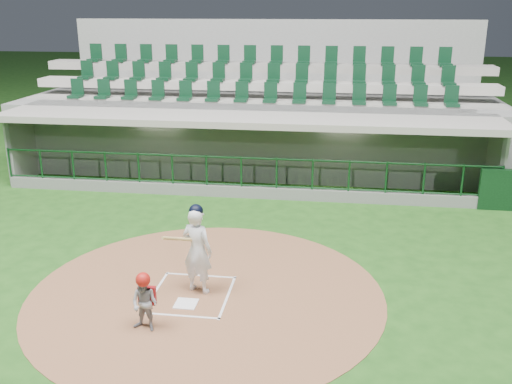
# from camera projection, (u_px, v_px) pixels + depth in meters

# --- Properties ---
(ground) EXTENTS (120.00, 120.00, 0.00)m
(ground) POSITION_uv_depth(u_px,v_px,m) (195.00, 288.00, 11.82)
(ground) COLOR #1B4814
(ground) RESTS_ON ground
(dirt_circle) EXTENTS (7.20, 7.20, 0.01)m
(dirt_circle) POSITION_uv_depth(u_px,v_px,m) (207.00, 293.00, 11.59)
(dirt_circle) COLOR brown
(dirt_circle) RESTS_ON ground
(home_plate) EXTENTS (0.43, 0.43, 0.02)m
(home_plate) POSITION_uv_depth(u_px,v_px,m) (186.00, 304.00, 11.16)
(home_plate) COLOR white
(home_plate) RESTS_ON dirt_circle
(batter_box_chalk) EXTENTS (1.55, 1.80, 0.01)m
(batter_box_chalk) POSITION_uv_depth(u_px,v_px,m) (191.00, 294.00, 11.54)
(batter_box_chalk) COLOR white
(batter_box_chalk) RESTS_ON ground
(dugout_structure) EXTENTS (16.40, 3.70, 3.00)m
(dugout_structure) POSITION_uv_depth(u_px,v_px,m) (254.00, 152.00, 18.88)
(dugout_structure) COLOR slate
(dugout_structure) RESTS_ON ground
(seating_deck) EXTENTS (17.00, 6.72, 5.15)m
(seating_deck) POSITION_uv_depth(u_px,v_px,m) (263.00, 121.00, 21.64)
(seating_deck) COLOR gray
(seating_deck) RESTS_ON ground
(batter) EXTENTS (0.92, 0.95, 1.88)m
(batter) POSITION_uv_depth(u_px,v_px,m) (197.00, 249.00, 11.39)
(batter) COLOR white
(batter) RESTS_ON dirt_circle
(catcher) EXTENTS (0.58, 0.50, 1.13)m
(catcher) POSITION_uv_depth(u_px,v_px,m) (145.00, 301.00, 10.12)
(catcher) COLOR #95959A
(catcher) RESTS_ON dirt_circle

